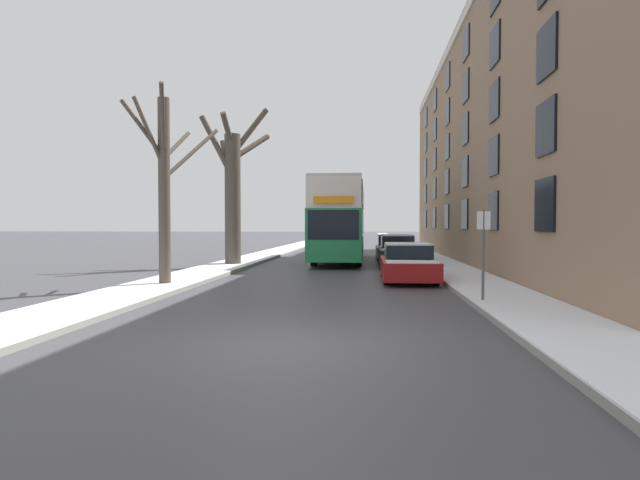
{
  "coord_description": "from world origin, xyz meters",
  "views": [
    {
      "loc": [
        1.46,
        -8.09,
        1.97
      ],
      "look_at": [
        -0.6,
        13.84,
        1.34
      ],
      "focal_mm": 28.0,
      "sensor_mm": 36.0,
      "label": 1
    }
  ],
  "objects": [
    {
      "name": "sidewalk_left",
      "position": [
        -5.07,
        53.0,
        0.08
      ],
      "size": [
        2.15,
        130.0,
        0.16
      ],
      "color": "gray",
      "rests_on": "ground"
    },
    {
      "name": "parked_car_0",
      "position": [
        2.92,
        9.94,
        0.63
      ],
      "size": [
        1.85,
        4.46,
        1.35
      ],
      "color": "maroon",
      "rests_on": "ground"
    },
    {
      "name": "street_sign_post",
      "position": [
        4.3,
        4.39,
        1.36
      ],
      "size": [
        0.32,
        0.07,
        2.35
      ],
      "color": "#4C4F54",
      "rests_on": "ground"
    },
    {
      "name": "sidewalk_right",
      "position": [
        5.07,
        53.0,
        0.08
      ],
      "size": [
        2.15,
        130.0,
        0.16
      ],
      "color": "gray",
      "rests_on": "ground"
    },
    {
      "name": "ground_plane",
      "position": [
        0.0,
        0.0,
        0.0
      ],
      "size": [
        320.0,
        320.0,
        0.0
      ],
      "primitive_type": "plane",
      "color": "#424247"
    },
    {
      "name": "parked_car_1",
      "position": [
        2.92,
        16.29,
        0.71
      ],
      "size": [
        1.74,
        4.56,
        1.55
      ],
      "color": "black",
      "rests_on": "ground"
    },
    {
      "name": "pedestrian_left_sidewalk",
      "position": [
        -5.15,
        15.82,
        0.91
      ],
      "size": [
        0.36,
        0.36,
        1.67
      ],
      "rotation": [
        0.0,
        0.0,
        1.53
      ],
      "color": "#4C4742",
      "rests_on": "ground"
    },
    {
      "name": "double_decker_bus",
      "position": [
        -0.02,
        19.59,
        2.44
      ],
      "size": [
        2.55,
        11.53,
        4.31
      ],
      "color": "#1E7A47",
      "rests_on": "ground"
    },
    {
      "name": "terrace_facade_right",
      "position": [
        10.64,
        18.93,
        6.3
      ],
      "size": [
        9.1,
        36.61,
        12.59
      ],
      "color": "#8C7056",
      "rests_on": "ground"
    },
    {
      "name": "bare_tree_left_0",
      "position": [
        -4.9,
        7.16,
        3.34
      ],
      "size": [
        2.21,
        3.81,
        6.09
      ],
      "color": "#4C4238",
      "rests_on": "ground"
    },
    {
      "name": "bare_tree_left_1",
      "position": [
        -4.95,
        15.43,
        3.73
      ],
      "size": [
        3.08,
        3.21,
        7.82
      ],
      "color": "#4C4238",
      "rests_on": "ground"
    },
    {
      "name": "parked_car_2",
      "position": [
        2.92,
        21.68,
        0.66
      ],
      "size": [
        1.81,
        4.48,
        1.44
      ],
      "color": "#9EA3AD",
      "rests_on": "ground"
    }
  ]
}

